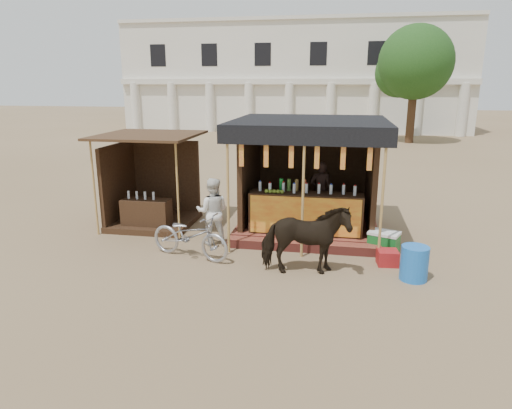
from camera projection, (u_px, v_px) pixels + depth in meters
The scene contains 11 objects.
ground at pixel (241, 283), 8.50m from camera, with size 120.00×120.00×0.00m, color #846B4C.
main_stall at pixel (309, 191), 11.25m from camera, with size 3.60×3.61×2.78m.
secondary_stall at pixel (148, 192), 11.90m from camera, with size 2.40×2.40×2.38m.
cow at pixel (305, 240), 8.73m from camera, with size 0.76×1.67×1.41m, color black.
motorbike at pixel (190, 236), 9.64m from camera, with size 0.65×1.87×0.98m, color #A0A1A9.
bystander at pixel (213, 212), 10.39m from camera, with size 0.76×0.59×1.55m, color white.
blue_barrel at pixel (414, 263), 8.58m from camera, with size 0.51×0.51×0.66m, color blue.
red_crate at pixel (387, 258), 9.33m from camera, with size 0.41×0.39×0.31m, color maroon.
cooler at pixel (384, 242), 10.04m from camera, with size 0.76×0.65×0.46m.
background_building at pixel (294, 78), 36.28m from camera, with size 26.00×7.45×8.18m.
tree at pixel (412, 65), 27.36m from camera, with size 4.50×4.40×7.00m.
Camera 1 is at (1.67, -7.66, 3.62)m, focal length 32.00 mm.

